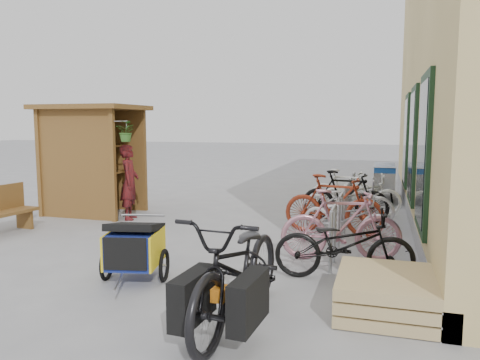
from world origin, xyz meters
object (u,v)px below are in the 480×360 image
(pallet_stack, at_px, (385,293))
(child_trailer, at_px, (135,246))
(kiosk, at_px, (89,144))
(bike_1, at_px, (341,225))
(bike_5, at_px, (345,197))
(bike_4, at_px, (347,202))
(bike_7, at_px, (345,190))
(person_kiosk, at_px, (129,182))
(bike_6, at_px, (360,194))
(shopping_carts, at_px, (384,178))
(bike_0, at_px, (344,245))
(bike_2, at_px, (347,217))
(cargo_bike, at_px, (239,270))
(bike_3, at_px, (334,205))

(pallet_stack, bearing_deg, child_trailer, 177.18)
(kiosk, xyz_separation_m, bike_1, (5.66, -2.07, -1.02))
(kiosk, height_order, bike_5, kiosk)
(bike_4, bearing_deg, bike_5, 8.57)
(child_trailer, xyz_separation_m, bike_7, (2.20, 5.71, 0.03))
(person_kiosk, relative_size, bike_6, 0.90)
(pallet_stack, height_order, bike_4, bike_4)
(kiosk, xyz_separation_m, pallet_stack, (6.28, -3.87, -1.34))
(shopping_carts, bearing_deg, bike_1, -95.85)
(bike_5, bearing_deg, bike_1, -173.72)
(child_trailer, distance_m, bike_0, 2.68)
(bike_4, bearing_deg, bike_0, -179.76)
(kiosk, relative_size, child_trailer, 1.78)
(bike_0, distance_m, bike_1, 0.87)
(kiosk, bearing_deg, shopping_carts, 32.33)
(bike_5, distance_m, bike_7, 1.31)
(bike_1, distance_m, bike_2, 1.12)
(pallet_stack, bearing_deg, bike_2, 102.01)
(cargo_bike, relative_size, bike_7, 1.42)
(cargo_bike, xyz_separation_m, bike_4, (0.68, 5.01, -0.10))
(bike_5, bearing_deg, cargo_bike, 176.47)
(bike_1, bearing_deg, pallet_stack, -172.33)
(pallet_stack, bearing_deg, bike_6, 95.38)
(pallet_stack, relative_size, bike_2, 0.74)
(shopping_carts, xyz_separation_m, bike_1, (-0.62, -6.04, -0.03))
(person_kiosk, xyz_separation_m, bike_5, (4.35, 0.99, -0.26))
(shopping_carts, relative_size, bike_2, 1.31)
(kiosk, relative_size, bike_1, 1.42)
(cargo_bike, distance_m, bike_6, 6.25)
(person_kiosk, bearing_deg, bike_7, -80.00)
(cargo_bike, distance_m, bike_0, 1.93)
(bike_5, relative_size, bike_7, 1.10)
(bike_2, bearing_deg, bike_1, -160.22)
(child_trailer, distance_m, bike_6, 5.86)
(pallet_stack, height_order, bike_7, bike_7)
(bike_3, distance_m, bike_4, 0.86)
(cargo_bike, xyz_separation_m, bike_7, (0.52, 6.64, -0.10))
(bike_4, bearing_deg, kiosk, 90.56)
(bike_0, distance_m, bike_4, 3.30)
(bike_0, relative_size, bike_1, 1.00)
(cargo_bike, height_order, bike_1, cargo_bike)
(bike_1, bearing_deg, bike_2, -11.26)
(bike_0, height_order, bike_4, bike_4)
(child_trailer, distance_m, bike_7, 6.12)
(kiosk, bearing_deg, bike_3, -5.04)
(person_kiosk, height_order, bike_4, person_kiosk)
(bike_0, height_order, bike_5, bike_5)
(bike_0, bearing_deg, pallet_stack, -157.48)
(bike_6, bearing_deg, bike_2, 171.57)
(shopping_carts, xyz_separation_m, bike_4, (-0.71, -3.61, -0.09))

